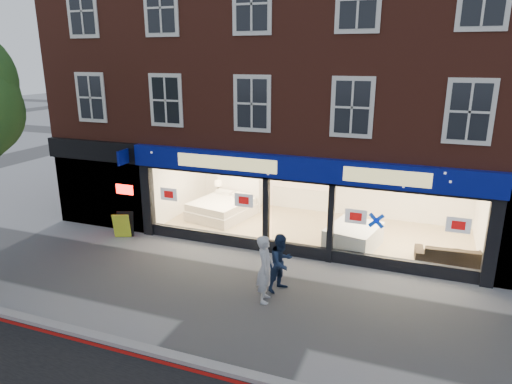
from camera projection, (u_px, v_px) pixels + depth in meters
The scene contains 12 objects.
ground at pixel (265, 302), 11.94m from camera, with size 120.00×120.00×0.00m, color gray.
kerb_line at pixel (212, 376), 9.16m from camera, with size 60.00×0.10×0.01m, color #8C0A07.
kerb_stone at pixel (217, 367), 9.32m from camera, with size 60.00×0.25×0.12m, color gray.
showroom_floor at pixel (313, 231), 16.63m from camera, with size 11.00×4.50×0.10m, color tan.
building at pixel (331, 42), 16.25m from camera, with size 19.00×8.26×10.30m.
display_bed at pixel (223, 207), 17.92m from camera, with size 2.43×2.75×1.37m.
bedside_table at pixel (218, 200), 19.15m from camera, with size 0.45×0.45×0.55m, color brown.
mattress_stack at pixel (353, 237), 15.02m from camera, with size 1.81×2.12×0.73m.
sofa at pixel (452, 255), 13.75m from camera, with size 2.10×0.82×0.61m, color black.
a_board at pixel (123, 225), 16.10m from camera, with size 0.59×0.38×0.91m, color yellow.
pedestrian_grey at pixel (265, 269), 11.75m from camera, with size 0.66×0.44×1.82m, color #B5B6BD.
pedestrian_blue at pixel (281, 262), 12.34m from camera, with size 0.79×0.61×1.62m, color #192847.
Camera 1 is at (3.56, -10.01, 6.16)m, focal length 32.00 mm.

